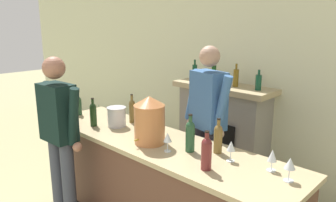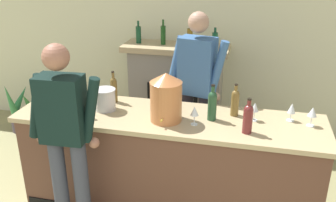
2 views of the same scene
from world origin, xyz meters
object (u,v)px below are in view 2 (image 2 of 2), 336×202
Objects in this scene: wine_glass_by_dispenser at (194,112)px; potted_plant_corner at (22,114)px; wine_bottle_rose_blush at (114,88)px; wine_glass_back_row at (292,109)px; wine_bottle_merlot_tall at (235,101)px; wine_glass_mid_counter at (255,108)px; fireplace_stone at (176,92)px; ice_bucket_steel at (105,99)px; wine_bottle_port_short at (38,94)px; person_customer at (66,138)px; wine_bottle_burgundy_dark at (212,104)px; wine_glass_front_right at (313,113)px; wine_bottle_riesling_slim at (79,101)px; person_bartender at (196,91)px; copper_dispenser at (166,97)px; wine_bottle_chardonnay_pale at (248,117)px.

potted_plant_corner is at bearing 154.52° from wine_glass_by_dispenser.
wine_bottle_rose_blush is 1.86× the size of wine_glass_back_row.
wine_bottle_merlot_tall is 0.20m from wine_glass_mid_counter.
fireplace_stone is 7.64× the size of ice_bucket_steel.
wine_bottle_port_short is at bearing -176.44° from wine_glass_mid_counter.
wine_bottle_burgundy_dark is at bearing 28.88° from person_customer.
wine_glass_back_row is (2.38, 0.20, -0.00)m from wine_bottle_port_short.
fireplace_stone is at bearing 137.45° from wine_glass_front_right.
wine_bottle_port_short is (-0.49, 0.12, -0.02)m from wine_bottle_riesling_slim.
person_customer is 5.77× the size of wine_bottle_merlot_tall.
person_customer reaches higher than wine_bottle_burgundy_dark.
wine_bottle_port_short is at bearing 166.29° from wine_bottle_riesling_slim.
fireplace_stone reaches higher than potted_plant_corner.
wine_glass_back_row is (0.50, -0.01, -0.02)m from wine_bottle_merlot_tall.
fireplace_stone is at bearing 54.92° from wine_bottle_port_short.
wine_bottle_rose_blush is at bearing 81.78° from person_customer.
person_bartender reaches higher than ice_bucket_steel.
wine_bottle_rose_blush is 1.38m from wine_glass_mid_counter.
potted_plant_corner is at bearing -171.72° from fireplace_stone.
fireplace_stone is at bearing 8.28° from potted_plant_corner.
wine_bottle_riesling_slim is (-0.08, 0.44, 0.14)m from person_customer.
copper_dispenser is 1.45× the size of wine_bottle_merlot_tall.
person_bartender is at bearing -65.46° from fireplace_stone.
person_bartender is at bearing 75.81° from copper_dispenser.
wine_glass_front_right is at bearing -23.96° from person_bartender.
fireplace_stone is at bearing 135.55° from wine_glass_back_row.
person_customer reaches higher than copper_dispenser.
wine_bottle_rose_blush is 1.82× the size of wine_glass_front_right.
copper_dispenser is 1.30m from wine_bottle_port_short.
ice_bucket_steel reaches higher than wine_glass_mid_counter.
person_bartender reaches higher than wine_glass_back_row.
wine_glass_mid_counter is (1.58, 0.25, -0.01)m from wine_bottle_riesling_slim.
wine_glass_front_right is at bearing 6.87° from wine_bottle_riesling_slim.
fireplace_stone is 2.08m from wine_glass_front_right.
ice_bucket_steel is at bearing -179.23° from wine_bottle_burgundy_dark.
wine_glass_by_dispenser is (2.65, -1.26, 0.86)m from potted_plant_corner.
wine_glass_mid_counter and wine_glass_by_dispenser have the same top height.
wine_glass_front_right is (1.98, 0.69, 0.13)m from person_customer.
ice_bucket_steel is at bearing -144.18° from person_bartender.
wine_glass_back_row is at bearing -24.24° from person_bartender.
person_customer reaches higher than wine_bottle_port_short.
wine_bottle_chardonnay_pale is 1.79× the size of wine_glass_by_dispenser.
person_customer is 5.30× the size of wine_bottle_burgundy_dark.
wine_bottle_port_short is (-0.68, -0.05, 0.02)m from ice_bucket_steel.
wine_bottle_port_short is 1.58× the size of wine_glass_back_row.
wine_bottle_rose_blush is (0.12, 0.81, 0.14)m from person_customer.
wine_bottle_chardonnay_pale is 0.26m from wine_glass_mid_counter.
wine_bottle_rose_blush is (1.78, -0.93, 0.88)m from potted_plant_corner.
ice_bucket_steel is 0.89m from wine_glass_by_dispenser.
wine_bottle_riesling_slim is at bearing -177.72° from wine_glass_by_dispenser.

